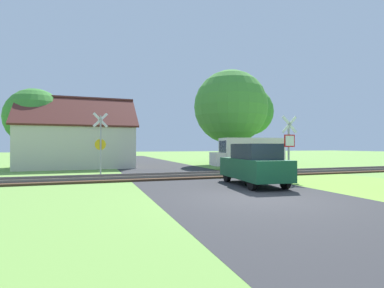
# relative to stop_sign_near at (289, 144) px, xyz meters

# --- Properties ---
(ground_plane) EXTENTS (160.00, 160.00, 0.00)m
(ground_plane) POSITION_rel_stop_sign_near_xyz_m (-4.12, -3.89, -1.81)
(ground_plane) COLOR #6B9942
(road_asphalt) EXTENTS (6.52, 80.00, 0.01)m
(road_asphalt) POSITION_rel_stop_sign_near_xyz_m (-4.12, -1.89, -1.80)
(road_asphalt) COLOR #2D2D30
(road_asphalt) RESTS_ON ground
(rail_track) EXTENTS (60.00, 2.60, 0.22)m
(rail_track) POSITION_rel_stop_sign_near_xyz_m (-4.12, 3.13, -1.75)
(rail_track) COLOR #422D1E
(rail_track) RESTS_ON ground
(stop_sign_near) EXTENTS (0.88, 0.14, 3.18)m
(stop_sign_near) POSITION_rel_stop_sign_near_xyz_m (0.00, 0.00, 0.00)
(stop_sign_near) COLOR #9E9EA5
(stop_sign_near) RESTS_ON ground
(crossing_sign_far) EXTENTS (0.86, 0.22, 3.63)m
(crossing_sign_far) POSITION_rel_stop_sign_near_xyz_m (-8.66, 5.70, 0.20)
(crossing_sign_far) COLOR #9E9EA5
(crossing_sign_far) RESTS_ON ground
(house) EXTENTS (8.72, 6.53, 5.62)m
(house) POSITION_rel_stop_sign_near_xyz_m (-10.14, 13.03, -0.01)
(house) COLOR beige
(house) RESTS_ON ground
(tree_left) EXTENTS (4.47, 4.47, 6.15)m
(tree_left) POSITION_rel_stop_sign_near_xyz_m (-13.32, 13.67, 2.09)
(tree_left) COLOR #513823
(tree_left) RESTS_ON ground
(tree_right) EXTENTS (6.68, 6.68, 8.58)m
(tree_right) POSITION_rel_stop_sign_near_xyz_m (2.89, 12.33, 3.42)
(tree_right) COLOR #513823
(tree_right) RESTS_ON ground
(tree_far) EXTENTS (4.99, 4.99, 7.79)m
(tree_far) POSITION_rel_stop_sign_near_xyz_m (6.46, 15.25, 3.47)
(tree_far) COLOR #513823
(tree_far) RESTS_ON ground
(mail_truck) EXTENTS (5.09, 2.43, 2.24)m
(mail_truck) POSITION_rel_stop_sign_near_xyz_m (1.30, 6.22, -0.57)
(mail_truck) COLOR silver
(mail_truck) RESTS_ON ground
(parked_car) EXTENTS (1.99, 4.13, 1.78)m
(parked_car) POSITION_rel_stop_sign_near_xyz_m (-2.58, -1.06, -0.91)
(parked_car) COLOR #144C2D
(parked_car) RESTS_ON ground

